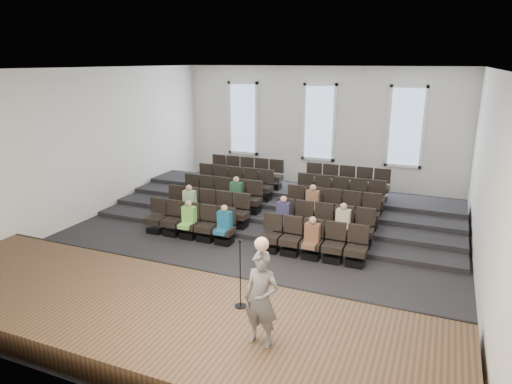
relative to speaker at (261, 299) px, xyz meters
The scene contains 14 objects.
ground 6.08m from the speaker, 113.91° to the left, with size 14.00×14.00×0.00m, color black.
ceiling 6.97m from the speaker, 113.91° to the left, with size 12.00×14.00×0.02m, color white.
wall_back 12.72m from the speaker, 100.94° to the left, with size 12.00×0.04×5.00m, color silver.
wall_front 3.11m from the speaker, 146.39° to the right, with size 12.00×0.04×5.00m, color silver.
wall_left 10.08m from the speaker, 147.23° to the left, with size 0.04×14.00×5.00m, color silver.
wall_right 6.62m from the speaker, 56.30° to the left, with size 0.04×14.00×5.00m, color silver.
stage 2.66m from the speaker, behind, with size 11.80×3.60×0.50m, color #503822.
stage_lip 3.37m from the speaker, 138.97° to the left, with size 11.80×0.06×0.52m, color black.
risers 9.00m from the speaker, 105.63° to the left, with size 11.80×4.80×0.60m.
seating_rows 7.40m from the speaker, 109.05° to the left, with size 6.80×4.70×1.67m.
windows 12.68m from the speaker, 100.99° to the left, with size 8.44×0.10×3.24m.
audience 6.25m from the speaker, 112.71° to the left, with size 5.45×2.64×1.10m.
speaker is the anchor object (origin of this frame).
mic_stand 1.35m from the speaker, 130.88° to the left, with size 0.24×0.24×1.43m.
Camera 1 is at (4.97, -11.79, 5.21)m, focal length 32.00 mm.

